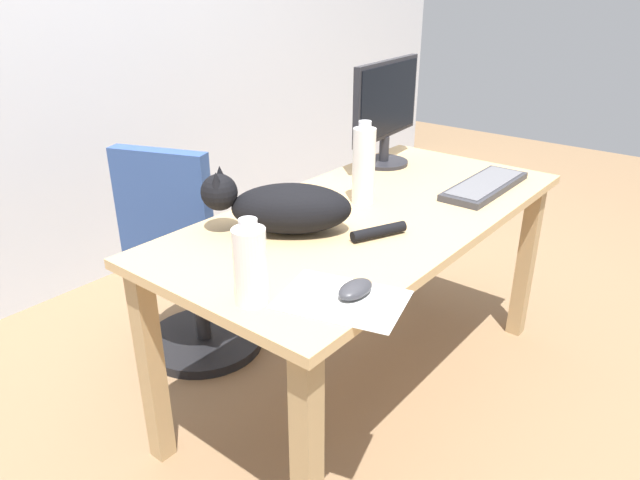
# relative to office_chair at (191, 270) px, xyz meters

# --- Properties ---
(ground_plane) EXTENTS (8.00, 8.00, 0.00)m
(ground_plane) POSITION_rel_office_chair_xyz_m (0.26, -0.66, -0.38)
(ground_plane) COLOR #846647
(back_wall) EXTENTS (6.00, 0.04, 2.60)m
(back_wall) POSITION_rel_office_chair_xyz_m (0.26, 0.91, 0.92)
(back_wall) COLOR silver
(back_wall) RESTS_ON ground_plane
(desk) EXTENTS (1.53, 0.73, 0.71)m
(desk) POSITION_rel_office_chair_xyz_m (0.26, -0.66, 0.24)
(desk) COLOR tan
(desk) RESTS_ON ground_plane
(office_chair) EXTENTS (0.51, 0.48, 0.89)m
(office_chair) POSITION_rel_office_chair_xyz_m (0.00, 0.00, 0.00)
(office_chair) COLOR black
(office_chair) RESTS_ON ground_plane
(monitor) EXTENTS (0.48, 0.20, 0.41)m
(monitor) POSITION_rel_office_chair_xyz_m (0.72, -0.40, 0.56)
(monitor) COLOR #232328
(monitor) RESTS_ON desk
(keyboard) EXTENTS (0.44, 0.15, 0.03)m
(keyboard) POSITION_rel_office_chair_xyz_m (0.69, -0.86, 0.34)
(keyboard) COLOR #333338
(keyboard) RESTS_ON desk
(cat) EXTENTS (0.40, 0.50, 0.20)m
(cat) POSITION_rel_office_chair_xyz_m (-0.06, -0.55, 0.41)
(cat) COLOR black
(cat) RESTS_ON desk
(computer_mouse) EXTENTS (0.11, 0.06, 0.04)m
(computer_mouse) POSITION_rel_office_chair_xyz_m (-0.24, -0.94, 0.35)
(computer_mouse) COLOR #333338
(computer_mouse) RESTS_ON desk
(paper_sheet) EXTENTS (0.28, 0.34, 0.00)m
(paper_sheet) POSITION_rel_office_chair_xyz_m (-0.28, -0.93, 0.33)
(paper_sheet) COLOR white
(paper_sheet) RESTS_ON desk
(water_bottle) EXTENTS (0.08, 0.08, 0.21)m
(water_bottle) POSITION_rel_office_chair_xyz_m (-0.42, -0.77, 0.43)
(water_bottle) COLOR silver
(water_bottle) RESTS_ON desk
(spray_bottle) EXTENTS (0.08, 0.08, 0.28)m
(spray_bottle) POSITION_rel_office_chair_xyz_m (0.30, -0.59, 0.46)
(spray_bottle) COLOR silver
(spray_bottle) RESTS_ON desk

